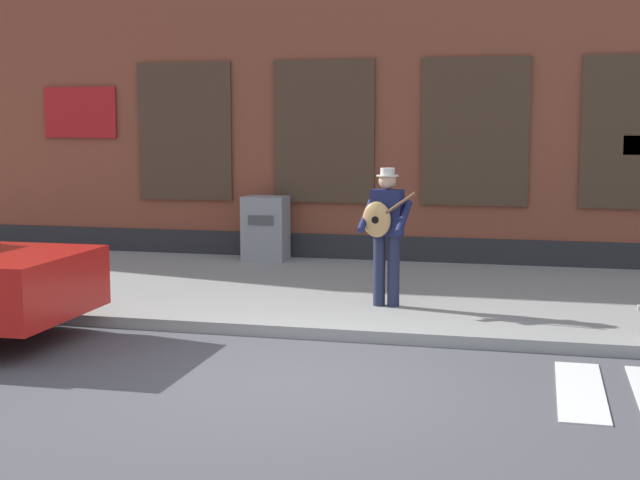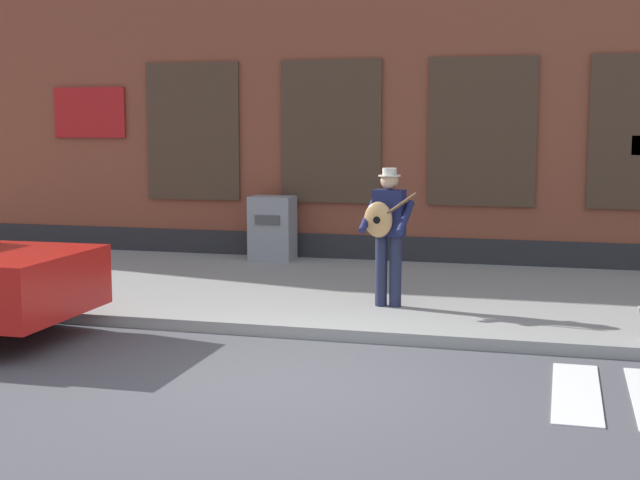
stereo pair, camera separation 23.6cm
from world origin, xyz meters
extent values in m
plane|color=#4C4C51|center=(0.00, 0.00, 0.00)|extent=(160.00, 160.00, 0.00)
cube|color=gray|center=(0.00, 4.09, 0.07)|extent=(28.00, 5.23, 0.14)
cube|color=brown|center=(0.00, 8.71, 4.53)|extent=(28.00, 4.00, 9.06)
cube|color=#28282B|center=(0.00, 6.69, 0.28)|extent=(28.00, 0.04, 0.55)
cube|color=#473323|center=(-3.75, 6.68, 2.28)|extent=(1.72, 0.06, 2.38)
cube|color=black|center=(-3.75, 6.67, 2.28)|extent=(1.60, 0.03, 2.26)
cube|color=#473323|center=(-1.25, 6.68, 2.28)|extent=(1.72, 0.06, 2.38)
cube|color=black|center=(-1.25, 6.67, 2.28)|extent=(1.60, 0.03, 2.26)
cube|color=#473323|center=(1.25, 6.68, 2.28)|extent=(1.72, 0.06, 2.38)
cube|color=black|center=(1.25, 6.67, 2.28)|extent=(1.60, 0.03, 2.26)
cube|color=#473323|center=(3.75, 6.68, 2.28)|extent=(1.72, 0.06, 2.38)
cube|color=black|center=(3.75, 6.67, 2.28)|extent=(1.60, 0.03, 2.26)
cube|color=red|center=(-5.75, 6.67, 2.62)|extent=(1.40, 0.04, 0.90)
cube|color=yellow|center=(3.75, 6.66, 2.08)|extent=(0.44, 0.02, 0.30)
cube|color=silver|center=(2.71, 0.18, 0.01)|extent=(0.42, 1.90, 0.01)
cube|color=silver|center=(-2.55, 1.01, 0.74)|extent=(0.06, 0.24, 0.12)
cube|color=silver|center=(-2.53, -0.13, 0.74)|extent=(0.06, 0.24, 0.12)
cylinder|color=black|center=(-3.48, 1.30, 0.33)|extent=(0.66, 0.25, 0.66)
cylinder|color=#1E233D|center=(0.56, 2.90, 0.58)|extent=(0.15, 0.15, 0.89)
cylinder|color=#1E233D|center=(0.38, 2.91, 0.58)|extent=(0.15, 0.15, 0.89)
cube|color=#191E47|center=(0.47, 2.91, 1.31)|extent=(0.40, 0.26, 0.57)
sphere|color=tan|center=(0.47, 2.91, 1.71)|extent=(0.22, 0.22, 0.22)
cylinder|color=beige|center=(0.47, 2.91, 1.77)|extent=(0.28, 0.28, 0.02)
cylinder|color=beige|center=(0.47, 2.91, 1.82)|extent=(0.18, 0.18, 0.09)
cylinder|color=#191E47|center=(0.70, 2.79, 1.27)|extent=(0.15, 0.52, 0.39)
cylinder|color=#191E47|center=(0.22, 2.84, 1.27)|extent=(0.15, 0.52, 0.39)
ellipsoid|color=tan|center=(0.37, 2.75, 1.24)|extent=(0.37, 0.16, 0.44)
cylinder|color=black|center=(0.36, 2.69, 1.24)|extent=(0.09, 0.02, 0.09)
cylinder|color=brown|center=(0.62, 2.69, 1.42)|extent=(0.47, 0.09, 0.34)
cube|color=gray|center=(-2.16, 6.26, 0.67)|extent=(0.72, 0.51, 1.07)
cube|color=#4C4C4C|center=(-2.16, 5.99, 0.83)|extent=(0.43, 0.02, 0.16)
camera|label=1|loc=(2.30, -7.93, 2.36)|focal=50.00mm
camera|label=2|loc=(2.52, -7.87, 2.36)|focal=50.00mm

